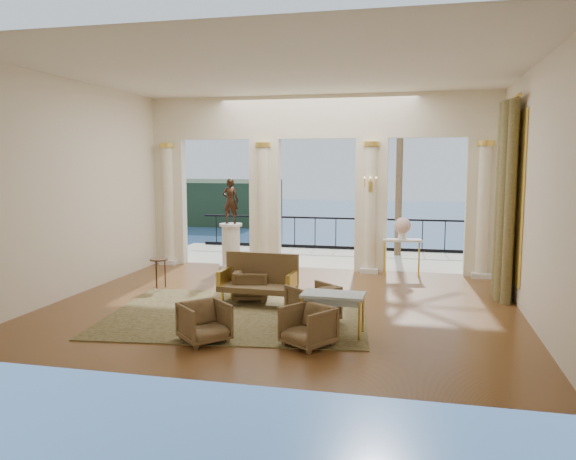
% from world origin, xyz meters
% --- Properties ---
extents(floor, '(9.00, 9.00, 0.00)m').
position_xyz_m(floor, '(0.00, 0.00, 0.00)').
color(floor, '#452812').
rests_on(floor, ground).
extents(room_walls, '(9.00, 9.00, 9.00)m').
position_xyz_m(room_walls, '(0.00, -1.12, 2.88)').
color(room_walls, white).
rests_on(room_walls, ground).
extents(arcade, '(9.00, 0.56, 4.50)m').
position_xyz_m(arcade, '(-0.00, 3.82, 2.58)').
color(arcade, beige).
rests_on(arcade, ground).
extents(terrace, '(10.00, 3.60, 0.10)m').
position_xyz_m(terrace, '(0.00, 5.80, -0.05)').
color(terrace, '#B8B097').
rests_on(terrace, ground).
extents(balustrade, '(9.00, 0.06, 1.03)m').
position_xyz_m(balustrade, '(0.00, 7.40, 0.41)').
color(balustrade, black).
rests_on(balustrade, terrace).
extents(palm_tree, '(2.00, 2.00, 4.50)m').
position_xyz_m(palm_tree, '(2.00, 6.60, 4.09)').
color(palm_tree, '#4C3823').
rests_on(palm_tree, terrace).
extents(headland, '(22.00, 18.00, 6.00)m').
position_xyz_m(headland, '(-30.00, 70.00, -3.00)').
color(headland, black).
rests_on(headland, sea).
extents(sea, '(160.00, 160.00, 0.00)m').
position_xyz_m(sea, '(0.00, 60.00, -6.00)').
color(sea, '#2C4C81').
rests_on(sea, ground).
extents(curtain, '(0.33, 1.40, 4.09)m').
position_xyz_m(curtain, '(4.28, 1.50, 2.02)').
color(curtain, brown).
rests_on(curtain, ground).
extents(window_frame, '(0.04, 1.60, 3.40)m').
position_xyz_m(window_frame, '(4.47, 1.50, 2.10)').
color(window_frame, '#E5BE4B').
rests_on(window_frame, room_walls).
extents(wall_sconce, '(0.30, 0.11, 0.33)m').
position_xyz_m(wall_sconce, '(1.40, 3.51, 2.23)').
color(wall_sconce, '#E5BE4B').
rests_on(wall_sconce, arcade).
extents(rug, '(5.08, 4.17, 0.02)m').
position_xyz_m(rug, '(-0.64, -0.88, 0.01)').
color(rug, '#30371A').
rests_on(rug, ground).
extents(armchair_a, '(0.93, 0.93, 0.70)m').
position_xyz_m(armchair_a, '(-0.65, -2.53, 0.35)').
color(armchair_a, '#41361D').
rests_on(armchair_a, ground).
extents(armchair_b, '(0.90, 0.89, 0.69)m').
position_xyz_m(armchair_b, '(0.96, -2.36, 0.34)').
color(armchair_b, '#41361D').
rests_on(armchair_b, ground).
extents(armchair_c, '(1.00, 1.00, 0.75)m').
position_xyz_m(armchair_c, '(0.80, -1.08, 0.38)').
color(armchair_c, '#41361D').
rests_on(armchair_c, ground).
extents(armchair_d, '(0.76, 0.79, 0.70)m').
position_xyz_m(armchair_d, '(-0.70, 0.20, 0.35)').
color(armchair_d, '#41361D').
rests_on(armchair_d, ground).
extents(settee, '(1.54, 0.73, 1.00)m').
position_xyz_m(settee, '(-0.47, -0.02, 0.49)').
color(settee, '#41361D').
rests_on(settee, ground).
extents(game_table, '(1.03, 0.58, 0.69)m').
position_xyz_m(game_table, '(1.25, -1.70, 0.62)').
color(game_table, '#94AEB8').
rests_on(game_table, ground).
extents(pedestal, '(0.65, 0.65, 1.19)m').
position_xyz_m(pedestal, '(-2.25, 3.50, 0.57)').
color(pedestal, silver).
rests_on(pedestal, ground).
extents(statue, '(0.45, 0.30, 1.19)m').
position_xyz_m(statue, '(-2.25, 3.50, 1.78)').
color(statue, '#301F15').
rests_on(statue, pedestal).
extents(console_table, '(0.99, 0.51, 0.90)m').
position_xyz_m(console_table, '(2.20, 3.55, 0.75)').
color(console_table, silver).
rests_on(console_table, ground).
extents(urn, '(0.41, 0.41, 0.54)m').
position_xyz_m(urn, '(2.20, 3.55, 1.21)').
color(urn, white).
rests_on(urn, console_table).
extents(side_table, '(0.40, 0.40, 0.65)m').
position_xyz_m(side_table, '(-3.06, 0.88, 0.56)').
color(side_table, black).
rests_on(side_table, ground).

